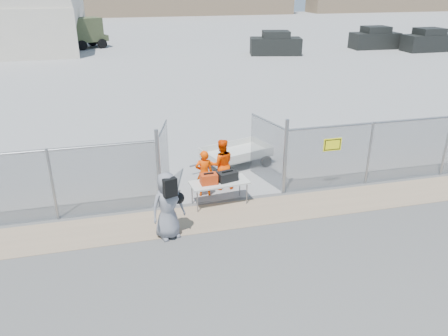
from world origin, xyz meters
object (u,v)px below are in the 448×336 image
object	(u,v)px
security_worker_left	(204,173)
visitor	(168,206)
utility_trailer	(236,156)
folding_table	(219,193)
security_worker_right	(221,164)

from	to	relation	value
security_worker_left	visitor	xyz separation A→B (m)	(-1.43, -2.15, 0.16)
visitor	utility_trailer	xyz separation A→B (m)	(3.09, 4.30, -0.55)
visitor	folding_table	bearing A→B (deg)	22.26
security_worker_left	visitor	distance (m)	2.59
folding_table	utility_trailer	xyz separation A→B (m)	(1.32, 2.82, 0.01)
security_worker_left	security_worker_right	world-z (taller)	security_worker_right
folding_table	security_worker_left	world-z (taller)	security_worker_left
folding_table	security_worker_left	size ratio (longest dim) A/B	1.15
security_worker_right	visitor	distance (m)	3.30
folding_table	security_worker_left	bearing A→B (deg)	110.66
security_worker_right	visitor	bearing A→B (deg)	53.96
security_worker_right	visitor	world-z (taller)	visitor
security_worker_left	security_worker_right	xyz separation A→B (m)	(0.66, 0.40, 0.08)
security_worker_left	utility_trailer	size ratio (longest dim) A/B	0.48
utility_trailer	security_worker_right	bearing A→B (deg)	-136.96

